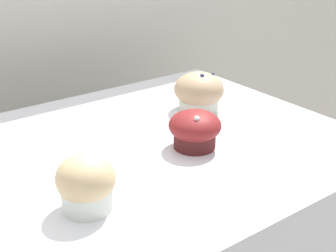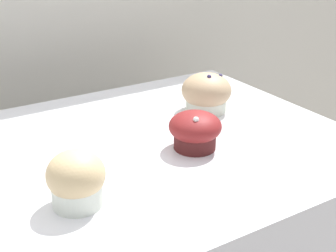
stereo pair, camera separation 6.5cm
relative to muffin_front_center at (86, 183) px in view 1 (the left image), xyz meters
name	(u,v)px [view 1 (the left image)]	position (x,y,z in m)	size (l,w,h in m)	color
muffin_front_center	(86,183)	(0.00, 0.00, 0.00)	(0.09, 0.09, 0.09)	white
muffin_back_left	(195,129)	(0.26, 0.06, -0.01)	(0.10, 0.10, 0.07)	#4F1B1B
muffin_back_right	(199,92)	(0.38, 0.21, 0.00)	(0.11, 0.11, 0.09)	silver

